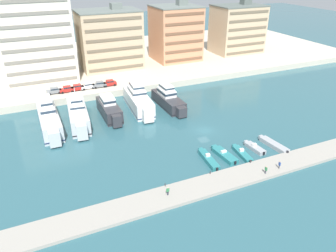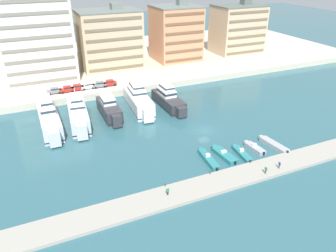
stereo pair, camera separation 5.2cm
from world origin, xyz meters
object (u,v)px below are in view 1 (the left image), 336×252
motorboat_teal_mid_left (242,153)px  car_white_center_left (88,86)px  motorboat_teal_left (224,155)px  pedestrian_near_edge (266,169)px  yacht_white_center_left (138,100)px  motorboat_teal_far_left (208,159)px  pedestrian_mid_deck (280,164)px  yacht_charcoal_center (168,99)px  car_red_mid_left (77,87)px  pedestrian_far_side (168,191)px  motorboat_grey_center_left (255,148)px  car_red_center_right (110,83)px  car_grey_center (99,84)px  car_grey_far_left (54,90)px  motorboat_grey_center (273,145)px  yacht_silver_left (78,114)px  car_red_left (67,89)px  yacht_charcoal_mid_left (109,109)px  yacht_silver_far_left (49,117)px

motorboat_teal_mid_left → car_white_center_left: car_white_center_left is taller
motorboat_teal_left → pedestrian_near_edge: (3.20, -9.03, 1.11)m
pedestrian_near_edge → yacht_white_center_left: bearing=105.8°
motorboat_teal_far_left → pedestrian_mid_deck: 13.62m
yacht_charcoal_center → car_red_mid_left: (-21.48, 17.73, 0.79)m
motorboat_teal_mid_left → pedestrian_mid_deck: pedestrian_mid_deck is taller
motorboat_teal_left → pedestrian_far_side: size_ratio=4.80×
motorboat_teal_left → motorboat_grey_center_left: (7.47, -0.28, -0.00)m
car_red_mid_left → car_red_center_right: bearing=0.0°
car_grey_center → pedestrian_mid_deck: size_ratio=2.60×
motorboat_grey_center_left → car_grey_far_left: (-35.28, 46.54, 2.48)m
yacht_charcoal_center → motorboat_teal_far_left: size_ratio=2.06×
motorboat_teal_left → yacht_white_center_left: bearing=104.7°
motorboat_teal_mid_left → motorboat_grey_center: (8.30, 0.08, 0.07)m
motorboat_teal_far_left → motorboat_teal_left: (3.89, 0.19, -0.04)m
motorboat_teal_far_left → motorboat_teal_mid_left: motorboat_teal_far_left is taller
motorboat_teal_far_left → motorboat_teal_mid_left: size_ratio=1.15×
motorboat_grey_center_left → motorboat_teal_mid_left: bearing=-168.6°
yacht_silver_left → pedestrian_far_side: size_ratio=12.24×
car_red_left → pedestrian_near_edge: size_ratio=2.53×
car_grey_center → yacht_charcoal_mid_left: bearing=-95.5°
yacht_silver_far_left → motorboat_grey_center: yacht_silver_far_left is taller
car_red_mid_left → car_white_center_left: 3.12m
yacht_white_center_left → car_red_left: size_ratio=4.70×
car_grey_far_left → pedestrian_near_edge: size_ratio=2.52×
car_grey_far_left → pedestrian_near_edge: car_grey_far_left is taller
motorboat_grey_center → motorboat_teal_mid_left: bearing=-179.5°
car_red_left → car_grey_center: (9.59, 0.14, 0.00)m
motorboat_teal_left → car_red_center_right: car_red_center_right is taller
yacht_white_center_left → car_red_mid_left: yacht_white_center_left is taller
car_red_left → car_red_center_right: bearing=0.9°
yacht_charcoal_mid_left → pedestrian_far_side: 36.24m
motorboat_grey_center_left → pedestrian_near_edge: size_ratio=3.72×
yacht_white_center_left → car_red_left: (-16.36, 15.80, 0.35)m
yacht_charcoal_mid_left → yacht_charcoal_center: size_ratio=0.92×
yacht_white_center_left → car_red_mid_left: size_ratio=4.63×
pedestrian_far_side → car_red_center_right: bearing=85.2°
pedestrian_near_edge → car_red_mid_left: bearing=114.0°
car_white_center_left → car_red_center_right: size_ratio=1.01×
car_red_mid_left → motorboat_teal_left: bearing=-65.2°
car_grey_far_left → motorboat_grey_center: bearing=-49.9°
motorboat_grey_center_left → yacht_silver_left: bearing=138.4°
motorboat_teal_far_left → motorboat_grey_center: motorboat_teal_far_left is taller
car_grey_far_left → pedestrian_mid_deck: car_grey_far_left is taller
motorboat_teal_far_left → car_red_center_right: bearing=99.4°
car_white_center_left → motorboat_teal_mid_left: bearing=-65.2°
motorboat_teal_mid_left → car_grey_far_left: bearing=123.7°
yacht_charcoal_mid_left → car_red_center_right: bearing=74.4°
motorboat_teal_left → motorboat_grey_center: bearing=-4.6°
yacht_charcoal_mid_left → pedestrian_near_edge: yacht_charcoal_mid_left is taller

